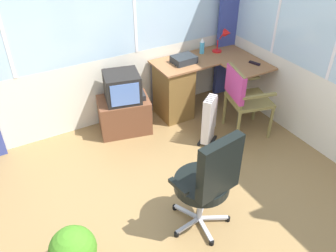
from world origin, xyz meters
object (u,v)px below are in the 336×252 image
object	(u,v)px
paper_tray	(184,59)
tv_remote	(255,63)
desk	(179,87)
spray_bottle	(202,46)
office_chair	(209,179)
potted_plant	(73,251)
wooden_armchair	(242,93)
desk_lamp	(225,37)
space_heater	(209,119)
tv_on_stand	(124,106)

from	to	relation	value
paper_tray	tv_remote	bearing A→B (deg)	-32.17
desk	spray_bottle	xyz separation A→B (m)	(0.45, 0.15, 0.45)
paper_tray	office_chair	size ratio (longest dim) A/B	0.28
spray_bottle	potted_plant	distance (m)	3.14
spray_bottle	paper_tray	distance (m)	0.41
paper_tray	wooden_armchair	world-z (taller)	wooden_armchair
tv_remote	paper_tray	distance (m)	0.92
desk	tv_remote	size ratio (longest dim) A/B	8.94
desk	potted_plant	distance (m)	2.64
desk_lamp	potted_plant	distance (m)	3.33
spray_bottle	wooden_armchair	world-z (taller)	spray_bottle
tv_remote	spray_bottle	size ratio (longest dim) A/B	0.69
paper_tray	space_heater	bearing A→B (deg)	-95.87
paper_tray	space_heater	xyz separation A→B (m)	(-0.08, -0.75, -0.48)
desk_lamp	spray_bottle	xyz separation A→B (m)	(-0.29, 0.11, -0.11)
spray_bottle	desk	bearing A→B (deg)	-161.89
desk	potted_plant	world-z (taller)	desk
spray_bottle	tv_on_stand	size ratio (longest dim) A/B	0.26
paper_tray	tv_on_stand	world-z (taller)	paper_tray
wooden_armchair	potted_plant	world-z (taller)	wooden_armchair
paper_tray	potted_plant	distance (m)	2.75
tv_remote	wooden_armchair	bearing A→B (deg)	-164.13
potted_plant	space_heater	bearing A→B (deg)	25.92
space_heater	desk	bearing A→B (deg)	89.71
space_heater	potted_plant	bearing A→B (deg)	-154.08
spray_bottle	paper_tray	xyz separation A→B (m)	(-0.38, -0.14, -0.06)
tv_on_stand	potted_plant	xyz separation A→B (m)	(-1.20, -1.72, -0.08)
tv_remote	potted_plant	xyz separation A→B (m)	(-2.86, -1.23, -0.49)
office_chair	desk	bearing A→B (deg)	66.31
spray_bottle	potted_plant	xyz separation A→B (m)	(-2.46, -1.86, -0.58)
desk	desk_lamp	bearing A→B (deg)	2.73
tv_remote	tv_on_stand	bearing A→B (deg)	145.69
desk	paper_tray	world-z (taller)	paper_tray
desk	tv_on_stand	distance (m)	0.81
paper_tray	wooden_armchair	size ratio (longest dim) A/B	0.33
desk	spray_bottle	size ratio (longest dim) A/B	6.21
tv_on_stand	space_heater	bearing A→B (deg)	-42.48
tv_on_stand	space_heater	size ratio (longest dim) A/B	1.29
paper_tray	office_chair	world-z (taller)	office_chair
tv_remote	tv_on_stand	world-z (taller)	tv_on_stand
paper_tray	tv_on_stand	xyz separation A→B (m)	(-0.89, -0.00, -0.44)
tv_remote	office_chair	distance (m)	2.16
spray_bottle	space_heater	distance (m)	1.13
desk	office_chair	size ratio (longest dim) A/B	1.24
wooden_armchair	office_chair	distance (m)	1.66
tv_remote	potted_plant	distance (m)	3.15
desk_lamp	paper_tray	world-z (taller)	desk_lamp
potted_plant	wooden_armchair	bearing A→B (deg)	21.27
wooden_armchair	office_chair	size ratio (longest dim) A/B	0.84
spray_bottle	paper_tray	size ratio (longest dim) A/B	0.72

